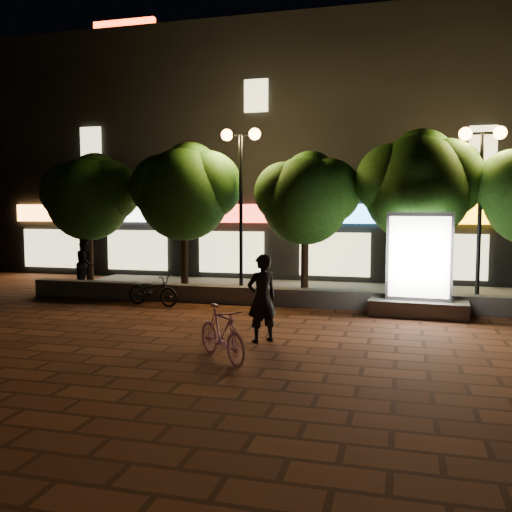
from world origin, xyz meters
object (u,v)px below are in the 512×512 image
(tree_far_left, at_px, (90,194))
(tree_right, at_px, (419,182))
(street_lamp_right, at_px, (481,169))
(tree_left, at_px, (186,188))
(street_lamp_left, at_px, (241,169))
(pedestrian, at_px, (86,263))
(tree_mid, at_px, (307,195))
(ad_kiosk, at_px, (419,274))
(rider, at_px, (262,298))
(scooter_pink, at_px, (222,334))
(scooter_parked, at_px, (153,290))

(tree_far_left, xyz_separation_m, tree_right, (10.80, 0.00, 0.27))
(street_lamp_right, bearing_deg, tree_left, 178.32)
(street_lamp_left, bearing_deg, street_lamp_right, 0.00)
(tree_left, relative_size, pedestrian, 2.85)
(tree_mid, height_order, pedestrian, tree_mid)
(ad_kiosk, xyz_separation_m, rider, (-3.26, -3.86, -0.16))
(ad_kiosk, height_order, rider, ad_kiosk)
(rider, bearing_deg, street_lamp_right, -173.89)
(tree_far_left, height_order, street_lamp_right, street_lamp_right)
(tree_right, height_order, street_lamp_left, street_lamp_left)
(street_lamp_left, distance_m, scooter_pink, 8.17)
(rider, height_order, pedestrian, rider)
(street_lamp_right, relative_size, rider, 2.68)
(tree_far_left, height_order, tree_left, tree_left)
(street_lamp_right, height_order, scooter_pink, street_lamp_right)
(scooter_pink, relative_size, rider, 0.92)
(street_lamp_left, relative_size, scooter_parked, 3.05)
(tree_left, xyz_separation_m, rider, (4.04, -5.83, -2.52))
(street_lamp_left, height_order, rider, street_lamp_left)
(tree_left, relative_size, rider, 2.63)
(tree_left, relative_size, scooter_pink, 2.85)
(street_lamp_right, height_order, pedestrian, street_lamp_right)
(scooter_parked, bearing_deg, rider, -117.67)
(ad_kiosk, height_order, pedestrian, ad_kiosk)
(tree_left, relative_size, tree_right, 0.97)
(street_lamp_left, distance_m, street_lamp_right, 7.00)
(street_lamp_right, bearing_deg, ad_kiosk, -134.01)
(tree_right, height_order, rider, tree_right)
(tree_right, bearing_deg, street_lamp_right, -9.10)
(tree_far_left, relative_size, scooter_pink, 2.70)
(street_lamp_right, distance_m, pedestrian, 12.87)
(ad_kiosk, distance_m, rider, 5.06)
(tree_right, xyz_separation_m, street_lamp_left, (-5.36, -0.26, 0.46))
(tree_mid, distance_m, street_lamp_left, 2.22)
(tree_mid, height_order, scooter_parked, tree_mid)
(ad_kiosk, bearing_deg, tree_mid, 149.26)
(tree_right, bearing_deg, rider, -119.24)
(street_lamp_left, bearing_deg, tree_right, 2.81)
(tree_far_left, distance_m, pedestrian, 2.37)
(ad_kiosk, height_order, scooter_parked, ad_kiosk)
(street_lamp_left, bearing_deg, scooter_parked, -132.32)
(tree_far_left, bearing_deg, street_lamp_right, -1.21)
(tree_far_left, relative_size, tree_mid, 1.03)
(street_lamp_left, height_order, scooter_parked, street_lamp_left)
(tree_left, height_order, ad_kiosk, tree_left)
(tree_far_left, bearing_deg, ad_kiosk, -10.31)
(tree_right, xyz_separation_m, rider, (-3.26, -5.83, -2.64))
(tree_left, relative_size, ad_kiosk, 1.81)
(tree_mid, xyz_separation_m, rider, (0.04, -5.83, -2.29))
(scooter_pink, bearing_deg, tree_mid, 41.77)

